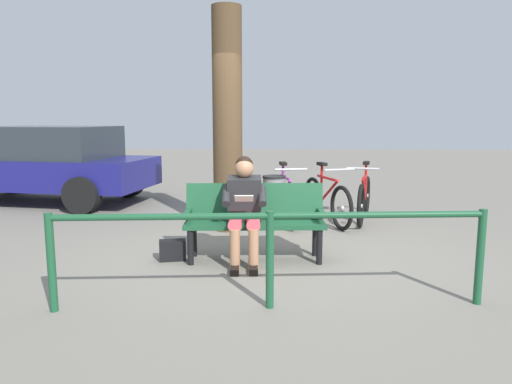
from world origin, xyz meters
TOP-DOWN VIEW (x-y plane):
  - ground_plane at (0.00, 0.00)m, footprint 40.00×40.00m
  - bench at (0.20, 0.04)m, footprint 1.63×0.57m
  - person_reading at (0.31, 0.21)m, footprint 0.51×0.78m
  - handbag at (1.14, 0.18)m, footprint 0.32×0.21m
  - tree_trunk at (0.66, -1.41)m, footprint 0.42×0.42m
  - litter_bin at (-0.01, -1.57)m, footprint 0.35×0.35m
  - bicycle_black at (-1.44, -2.09)m, footprint 0.59×1.64m
  - bicycle_red at (-0.82, -1.90)m, footprint 0.68×1.60m
  - bicycle_blue at (-0.18, -1.93)m, footprint 0.50×1.66m
  - railing_fence at (-0.00, 1.52)m, footprint 3.73×0.40m
  - parked_car at (4.43, -3.54)m, footprint 4.42×2.49m

SIDE VIEW (x-z plane):
  - ground_plane at x=0.00m, z-range 0.00..0.00m
  - handbag at x=1.14m, z-range 0.00..0.24m
  - bicycle_black at x=-1.44m, z-range -0.11..0.83m
  - bicycle_red at x=-0.82m, z-range -0.11..0.83m
  - bicycle_blue at x=-0.18m, z-range -0.11..0.83m
  - litter_bin at x=-0.01m, z-range 0.00..0.78m
  - bench at x=0.20m, z-range 0.07..0.94m
  - railing_fence at x=0.00m, z-range 0.18..1.03m
  - person_reading at x=0.31m, z-range 0.06..1.27m
  - parked_car at x=4.43m, z-range 0.04..1.51m
  - tree_trunk at x=0.66m, z-range 0.00..3.16m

